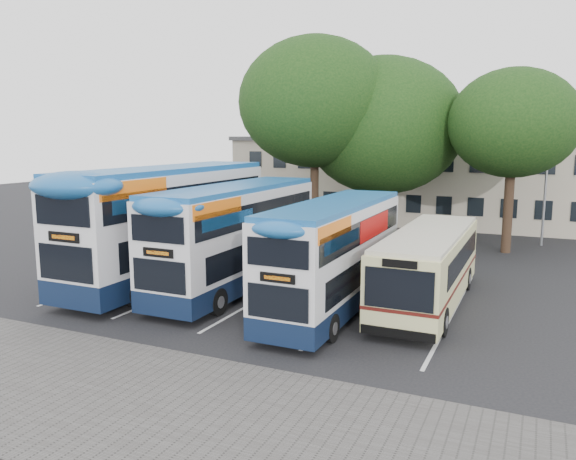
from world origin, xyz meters
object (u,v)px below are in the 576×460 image
(lamp_post, at_px, (548,156))
(bus_dd_left, at_px, (171,218))
(tree_mid, at_px, (383,126))
(bus_dd_mid, at_px, (237,232))
(bus_single, at_px, (429,263))
(bus_dd_right, at_px, (335,251))
(tree_right, at_px, (514,123))
(tree_left, at_px, (315,102))

(lamp_post, distance_m, bus_dd_left, 21.16)
(tree_mid, distance_m, bus_dd_left, 15.50)
(bus_dd_mid, xyz_separation_m, bus_single, (7.51, 0.95, -0.76))
(lamp_post, distance_m, bus_dd_right, 17.89)
(bus_dd_right, xyz_separation_m, bus_single, (2.93, 2.05, -0.58))
(bus_dd_left, bearing_deg, tree_mid, 68.39)
(tree_mid, height_order, bus_single, tree_mid)
(tree_right, relative_size, bus_dd_right, 1.03)
(tree_right, bearing_deg, lamp_post, 58.67)
(bus_single, bearing_deg, tree_mid, 112.22)
(bus_dd_right, bearing_deg, lamp_post, 67.68)
(bus_dd_mid, distance_m, bus_dd_right, 4.72)
(tree_mid, height_order, bus_dd_left, tree_mid)
(tree_left, bearing_deg, tree_right, 4.56)
(tree_left, height_order, bus_single, tree_left)
(tree_mid, bearing_deg, bus_dd_mid, -98.90)
(tree_right, distance_m, bus_single, 12.72)
(tree_right, distance_m, bus_dd_mid, 16.25)
(tree_left, xyz_separation_m, bus_single, (8.75, -10.54, -6.55))
(tree_right, bearing_deg, bus_dd_left, -136.34)
(bus_dd_mid, height_order, bus_single, bus_dd_mid)
(tree_right, bearing_deg, tree_mid, 167.50)
(bus_dd_left, distance_m, bus_single, 10.92)
(tree_mid, xyz_separation_m, bus_dd_mid, (-2.19, -13.99, -4.46))
(tree_mid, height_order, bus_dd_right, tree_mid)
(bus_dd_right, bearing_deg, bus_single, 34.95)
(bus_dd_right, bearing_deg, tree_right, 69.78)
(lamp_post, height_order, bus_single, lamp_post)
(lamp_post, bearing_deg, bus_dd_left, -133.96)
(bus_dd_left, bearing_deg, lamp_post, 46.04)
(lamp_post, xyz_separation_m, tree_right, (-1.75, -2.87, 1.76))
(lamp_post, bearing_deg, bus_dd_right, -112.32)
(tree_left, xyz_separation_m, tree_right, (10.77, 0.86, -1.29))
(bus_single, bearing_deg, lamp_post, 75.20)
(tree_mid, xyz_separation_m, tree_right, (7.35, -1.63, 0.05))
(lamp_post, bearing_deg, bus_dd_mid, -126.54)
(tree_right, height_order, bus_dd_right, tree_right)
(lamp_post, distance_m, tree_mid, 9.34)
(bus_dd_left, xyz_separation_m, bus_dd_right, (7.90, -1.19, -0.54))
(bus_dd_mid, bearing_deg, tree_mid, 81.10)
(lamp_post, bearing_deg, tree_left, -163.40)
(lamp_post, xyz_separation_m, bus_dd_mid, (-11.29, -15.23, -2.75))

